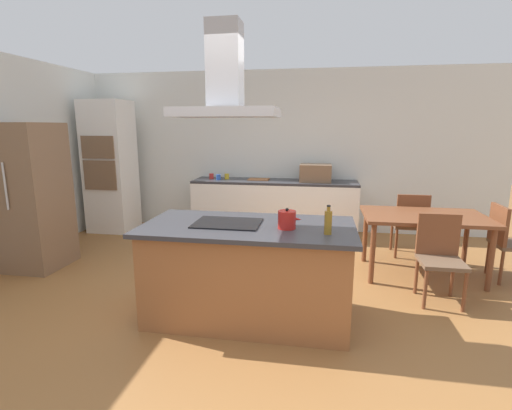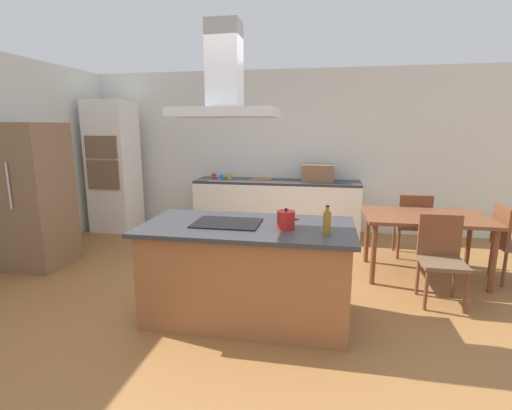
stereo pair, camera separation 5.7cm
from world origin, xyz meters
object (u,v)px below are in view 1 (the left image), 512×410
object	(u,v)px
countertop_microwave	(316,173)
chair_facing_island	(440,252)
cutting_board	(259,179)
range_hood	(225,87)
wall_oven_stack	(110,167)
coffee_mug_red	(211,176)
chair_at_right_end	(507,238)
coffee_mug_blue	(218,177)
dining_table	(424,222)
refrigerator	(28,197)
chair_facing_back_wall	(410,221)
olive_oil_bottle	(328,222)
coffee_mug_yellow	(227,176)
tea_kettle	(287,220)
cooktop	(227,223)

from	to	relation	value
countertop_microwave	chair_facing_island	xyz separation A→B (m)	(1.31, -2.18, -0.53)
cutting_board	range_hood	distance (m)	3.17
wall_oven_stack	coffee_mug_red	bearing A→B (deg)	9.08
chair_at_right_end	coffee_mug_blue	bearing A→B (deg)	159.28
wall_oven_stack	dining_table	bearing A→B (deg)	-15.04
coffee_mug_red	chair_facing_island	world-z (taller)	coffee_mug_red
refrigerator	chair_facing_back_wall	world-z (taller)	refrigerator
coffee_mug_red	dining_table	world-z (taller)	coffee_mug_red
olive_oil_bottle	dining_table	xyz separation A→B (m)	(1.16, 1.56, -0.34)
cutting_board	chair_at_right_end	xyz separation A→B (m)	(3.16, -1.56, -0.40)
coffee_mug_yellow	cutting_board	distance (m)	0.56
coffee_mug_blue	countertop_microwave	bearing A→B (deg)	2.36
tea_kettle	coffee_mug_blue	size ratio (longest dim) A/B	2.31
cooktop	chair_at_right_end	size ratio (longest dim) A/B	0.67
cutting_board	dining_table	bearing A→B (deg)	-34.83
chair_facing_island	coffee_mug_yellow	bearing A→B (deg)	141.36
countertop_microwave	wall_oven_stack	xyz separation A→B (m)	(-3.45, -0.23, 0.06)
tea_kettle	chair_facing_island	xyz separation A→B (m)	(1.51, 0.77, -0.47)
range_hood	coffee_mug_red	bearing A→B (deg)	109.05
coffee_mug_yellow	wall_oven_stack	world-z (taller)	wall_oven_stack
wall_oven_stack	range_hood	xyz separation A→B (m)	(2.71, -2.65, 1.00)
tea_kettle	coffee_mug_yellow	bearing A→B (deg)	113.25
coffee_mug_blue	olive_oil_bottle	bearing A→B (deg)	-59.75
coffee_mug_red	chair_facing_back_wall	bearing A→B (deg)	-16.13
olive_oil_bottle	cutting_board	bearing A→B (deg)	109.21
cooktop	dining_table	distance (m)	2.48
countertop_microwave	chair_facing_island	bearing A→B (deg)	-58.97
wall_oven_stack	dining_table	distance (m)	4.95
tea_kettle	coffee_mug_red	world-z (taller)	tea_kettle
cooktop	coffee_mug_yellow	distance (m)	3.03
olive_oil_bottle	chair_facing_island	distance (m)	1.55
tea_kettle	coffee_mug_yellow	size ratio (longest dim) A/B	2.31
range_hood	tea_kettle	bearing A→B (deg)	-7.58
chair_facing_island	wall_oven_stack	bearing A→B (deg)	157.79
cooktop	coffee_mug_red	bearing A→B (deg)	109.05
coffee_mug_blue	chair_at_right_end	world-z (taller)	coffee_mug_blue
coffee_mug_blue	cutting_board	distance (m)	0.68
coffee_mug_blue	range_hood	world-z (taller)	range_hood
olive_oil_bottle	cooktop	bearing A→B (deg)	167.80
cooktop	chair_facing_island	distance (m)	2.21
cutting_board	cooktop	bearing A→B (deg)	-86.29
refrigerator	chair_facing_island	size ratio (longest dim) A/B	2.04
cooktop	tea_kettle	world-z (taller)	tea_kettle
coffee_mug_red	dining_table	xyz separation A→B (m)	(3.07, -1.55, -0.28)
coffee_mug_yellow	wall_oven_stack	xyz separation A→B (m)	(-1.96, -0.29, 0.16)
refrigerator	chair_facing_island	bearing A→B (deg)	-1.70
countertop_microwave	wall_oven_stack	world-z (taller)	wall_oven_stack
olive_oil_bottle	chair_facing_back_wall	distance (m)	2.56
dining_table	range_hood	size ratio (longest dim) A/B	1.56
tea_kettle	chair_facing_back_wall	size ratio (longest dim) A/B	0.23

